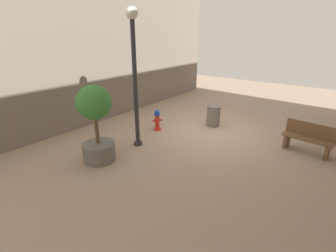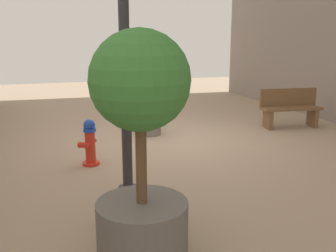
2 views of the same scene
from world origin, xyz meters
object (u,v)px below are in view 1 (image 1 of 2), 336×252
(planter_tree, at_px, (96,121))
(trash_bin, at_px, (213,116))
(fire_hydrant, at_px, (157,120))
(street_lamp, at_px, (134,66))
(bench_near, at_px, (308,138))

(planter_tree, bearing_deg, trash_bin, -106.10)
(planter_tree, bearing_deg, fire_hydrant, -86.43)
(planter_tree, height_order, street_lamp, street_lamp)
(street_lamp, bearing_deg, bench_near, -148.73)
(bench_near, distance_m, trash_bin, 3.52)
(fire_hydrant, height_order, trash_bin, trash_bin)
(street_lamp, distance_m, trash_bin, 4.09)
(bench_near, relative_size, trash_bin, 1.83)
(planter_tree, bearing_deg, bench_near, -138.27)
(planter_tree, bearing_deg, street_lamp, -96.40)
(trash_bin, bearing_deg, planter_tree, 73.90)
(fire_hydrant, bearing_deg, street_lamp, 103.40)
(street_lamp, bearing_deg, fire_hydrant, -76.60)
(planter_tree, xyz_separation_m, street_lamp, (-0.17, -1.48, 1.38))
(fire_hydrant, distance_m, street_lamp, 2.70)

